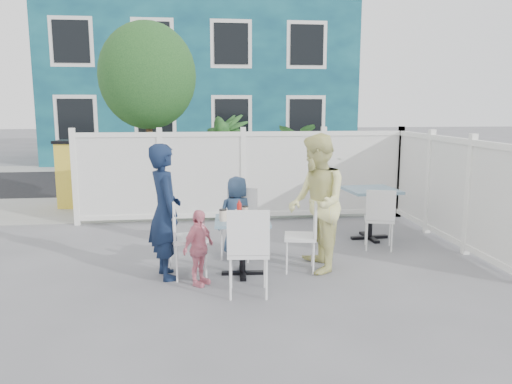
{
  "coord_description": "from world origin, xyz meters",
  "views": [
    {
      "loc": [
        -0.71,
        -6.35,
        2.06
      ],
      "look_at": [
        0.03,
        -0.09,
        0.96
      ],
      "focal_mm": 35.0,
      "sensor_mm": 36.0,
      "label": 1
    }
  ],
  "objects": [
    {
      "name": "coffee_cup_a",
      "position": [
        -0.42,
        -0.55,
        0.76
      ],
      "size": [
        0.09,
        0.09,
        0.13
      ],
      "primitive_type": "cylinder",
      "color": "beige",
      "rests_on": "main_table"
    },
    {
      "name": "fence_back",
      "position": [
        0.1,
        2.4,
        0.78
      ],
      "size": [
        5.86,
        0.08,
        1.6
      ],
      "color": "white",
      "rests_on": "ground"
    },
    {
      "name": "spare_table",
      "position": [
        1.94,
        0.94,
        0.61
      ],
      "size": [
        0.81,
        0.81,
        0.79
      ],
      "rotation": [
        0.0,
        0.0,
        0.08
      ],
      "color": "#486981",
      "rests_on": "ground"
    },
    {
      "name": "potted_shrub_b",
      "position": [
        1.52,
        3.0,
        0.84
      ],
      "size": [
        1.51,
        1.31,
        1.67
      ],
      "primitive_type": "imported",
      "rotation": [
        0.0,
        0.0,
        3.15
      ],
      "color": "#153918",
      "rests_on": "ground"
    },
    {
      "name": "utility_cabinet",
      "position": [
        -3.12,
        4.0,
        0.66
      ],
      "size": [
        0.77,
        0.59,
        1.31
      ],
      "primitive_type": "cube",
      "rotation": [
        0.0,
        0.0,
        -0.13
      ],
      "color": "gold",
      "rests_on": "ground"
    },
    {
      "name": "chair_right",
      "position": [
        0.63,
        -0.43,
        0.52
      ],
      "size": [
        0.46,
        0.47,
        0.89
      ],
      "rotation": [
        0.0,
        0.0,
        1.38
      ],
      "color": "white",
      "rests_on": "ground"
    },
    {
      "name": "boy",
      "position": [
        -0.17,
        0.37,
        0.55
      ],
      "size": [
        0.59,
        0.44,
        1.1
      ],
      "primitive_type": "imported",
      "rotation": [
        0.0,
        0.0,
        3.33
      ],
      "color": "navy",
      "rests_on": "ground"
    },
    {
      "name": "chair_spare",
      "position": [
        1.86,
        0.33,
        0.52
      ],
      "size": [
        0.5,
        0.49,
        0.89
      ],
      "rotation": [
        0.0,
        0.0,
        -0.29
      ],
      "color": "white",
      "rests_on": "ground"
    },
    {
      "name": "toddler",
      "position": [
        -0.71,
        -0.79,
        0.44
      ],
      "size": [
        0.49,
        0.54,
        0.89
      ],
      "primitive_type": "imported",
      "rotation": [
        0.0,
        0.0,
        0.91
      ],
      "color": "pink",
      "rests_on": "ground"
    },
    {
      "name": "woman",
      "position": [
        0.75,
        -0.44,
        0.86
      ],
      "size": [
        0.66,
        0.85,
        1.72
      ],
      "primitive_type": "imported",
      "rotation": [
        0.0,
        0.0,
        -1.58
      ],
      "color": "yellow",
      "rests_on": "ground"
    },
    {
      "name": "street",
      "position": [
        0.0,
        7.5,
        0.0
      ],
      "size": [
        24.0,
        5.0,
        0.01
      ],
      "primitive_type": "cube",
      "color": "black",
      "rests_on": "ground"
    },
    {
      "name": "building",
      "position": [
        -0.5,
        14.0,
        3.0
      ],
      "size": [
        11.0,
        6.0,
        6.0
      ],
      "color": "#10384E",
      "rests_on": "ground"
    },
    {
      "name": "salt_shaker",
      "position": [
        -0.23,
        -0.26,
        0.73
      ],
      "size": [
        0.03,
        0.03,
        0.08
      ],
      "primitive_type": "cylinder",
      "color": "white",
      "rests_on": "main_table"
    },
    {
      "name": "plate_main",
      "position": [
        -0.22,
        -0.64,
        0.7
      ],
      "size": [
        0.24,
        0.24,
        0.02
      ],
      "primitive_type": "cylinder",
      "color": "white",
      "rests_on": "main_table"
    },
    {
      "name": "coffee_cup_b",
      "position": [
        -0.13,
        -0.3,
        0.75
      ],
      "size": [
        0.08,
        0.08,
        0.11
      ],
      "primitive_type": "cylinder",
      "color": "beige",
      "rests_on": "main_table"
    },
    {
      "name": "near_sidewalk",
      "position": [
        0.0,
        3.8,
        0.01
      ],
      "size": [
        24.0,
        2.6,
        0.01
      ],
      "primitive_type": "cube",
      "color": "gray",
      "rests_on": "ground"
    },
    {
      "name": "fence_right",
      "position": [
        3.0,
        0.6,
        0.78
      ],
      "size": [
        0.08,
        3.66,
        1.6
      ],
      "rotation": [
        0.0,
        0.0,
        1.57
      ],
      "color": "white",
      "rests_on": "ground"
    },
    {
      "name": "chair_back",
      "position": [
        -0.14,
        0.27,
        0.55
      ],
      "size": [
        0.55,
        0.54,
        0.94
      ],
      "rotation": [
        0.0,
        0.0,
        2.76
      ],
      "color": "white",
      "rests_on": "ground"
    },
    {
      "name": "ketchup_bottle",
      "position": [
        -0.21,
        -0.42,
        0.79
      ],
      "size": [
        0.06,
        0.06,
        0.18
      ],
      "primitive_type": "cylinder",
      "color": "red",
      "rests_on": "main_table"
    },
    {
      "name": "main_table",
      "position": [
        -0.18,
        -0.49,
        0.54
      ],
      "size": [
        0.7,
        0.7,
        0.69
      ],
      "rotation": [
        0.0,
        0.0,
        -0.06
      ],
      "color": "#486981",
      "rests_on": "ground"
    },
    {
      "name": "salad_bowl",
      "position": [
        0.04,
        -0.46,
        0.72
      ],
      "size": [
        0.22,
        0.22,
        0.05
      ],
      "primitive_type": "imported",
      "color": "white",
      "rests_on": "main_table"
    },
    {
      "name": "ground",
      "position": [
        0.0,
        0.0,
        0.0
      ],
      "size": [
        80.0,
        80.0,
        0.0
      ],
      "primitive_type": "plane",
      "color": "slate"
    },
    {
      "name": "chair_left",
      "position": [
        -0.93,
        -0.47,
        0.56
      ],
      "size": [
        0.52,
        0.53,
        0.96
      ],
      "rotation": [
        0.0,
        0.0,
        -1.31
      ],
      "color": "white",
      "rests_on": "ground"
    },
    {
      "name": "pepper_shaker",
      "position": [
        -0.2,
        -0.2,
        0.73
      ],
      "size": [
        0.03,
        0.03,
        0.06
      ],
      "primitive_type": "cylinder",
      "color": "black",
      "rests_on": "main_table"
    },
    {
      "name": "tree",
      "position": [
        -1.6,
        3.3,
        2.59
      ],
      "size": [
        1.8,
        1.62,
        3.59
      ],
      "color": "#382316",
      "rests_on": "ground"
    },
    {
      "name": "chair_near",
      "position": [
        -0.19,
        -1.23,
        0.57
      ],
      "size": [
        0.48,
        0.47,
        0.99
      ],
      "rotation": [
        0.0,
        0.0,
        -0.09
      ],
      "color": "white",
      "rests_on": "ground"
    },
    {
      "name": "far_sidewalk",
      "position": [
        0.0,
        10.6,
        0.01
      ],
      "size": [
        24.0,
        1.6,
        0.01
      ],
      "primitive_type": "cube",
      "color": "gray",
      "rests_on": "ground"
    },
    {
      "name": "potted_shrub_a",
      "position": [
        -0.24,
        3.1,
        0.94
      ],
      "size": [
        1.49,
        1.49,
        1.88
      ],
      "primitive_type": "imported",
      "rotation": [
        0.0,
        0.0,
        5.53
      ],
      "color": "#153918",
      "rests_on": "ground"
    },
    {
      "name": "plate_side",
      "position": [
        -0.35,
        -0.39,
        0.7
      ],
      "size": [
        0.23,
        0.23,
        0.02
      ],
      "primitive_type": "cylinder",
      "color": "white",
      "rests_on": "main_table"
    },
    {
      "name": "man",
      "position": [
        -1.1,
        -0.46,
        0.81
      ],
      "size": [
        0.55,
        0.68,
        1.62
      ],
      "primitive_type": "imported",
      "rotation": [
        0.0,
        0.0,
        1.87
      ],
      "color": "#111E39",
      "rests_on": "ground"
    }
  ]
}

